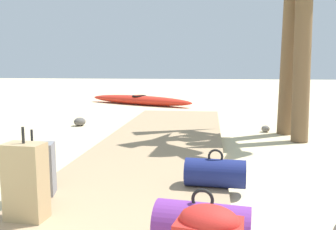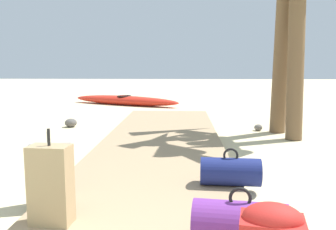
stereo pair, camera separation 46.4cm
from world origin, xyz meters
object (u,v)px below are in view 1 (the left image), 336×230
at_px(suitcase_tan, 26,182).
at_px(duffel_bag_navy, 215,173).
at_px(suitcase_grey, 34,169).
at_px(kayak, 139,100).
at_px(duffel_bag_purple, 202,225).

bearing_deg(suitcase_tan, duffel_bag_navy, 32.49).
bearing_deg(suitcase_tan, suitcase_grey, 111.32).
distance_m(suitcase_grey, kayak, 9.03).
height_order(duffel_bag_navy, duffel_bag_purple, duffel_bag_purple).
height_order(suitcase_tan, duffel_bag_navy, suitcase_tan).
height_order(suitcase_grey, duffel_bag_purple, suitcase_grey).
distance_m(suitcase_tan, duffel_bag_navy, 1.91).
bearing_deg(kayak, duffel_bag_purple, -76.27).
xyz_separation_m(duffel_bag_navy, kayak, (-2.52, 8.55, -0.07)).
xyz_separation_m(suitcase_grey, duffel_bag_purple, (1.71, -0.88, -0.10)).
height_order(suitcase_tan, duffel_bag_purple, suitcase_tan).
bearing_deg(kayak, duffel_bag_navy, -73.56).
relative_size(suitcase_tan, suitcase_grey, 1.19).
xyz_separation_m(suitcase_tan, duffel_bag_purple, (1.49, -0.31, -0.16)).
bearing_deg(duffel_bag_navy, suitcase_tan, -147.51).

